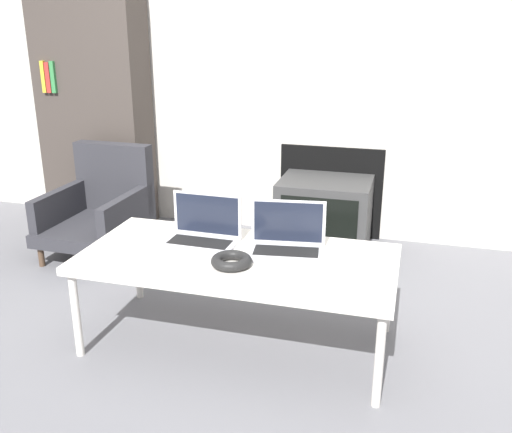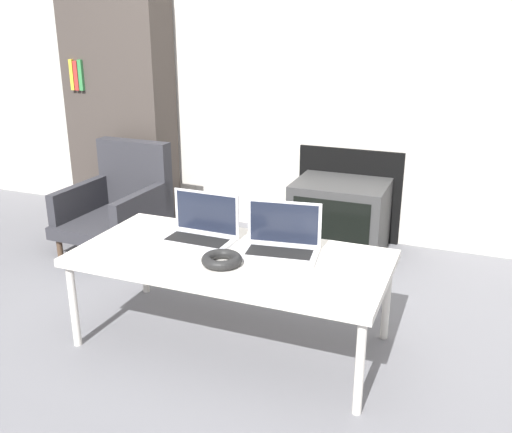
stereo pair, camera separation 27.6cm
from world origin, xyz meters
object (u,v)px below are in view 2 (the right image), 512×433
phone (272,274)px  armchair (121,201)px  laptop_left (200,230)px  headphones (222,260)px  tv (340,217)px  laptop_right (281,242)px

phone → armchair: size_ratio=0.20×
laptop_left → headphones: laptop_left is taller
tv → headphones: bearing=-97.2°
headphones → tv: (0.18, 1.39, -0.23)m
laptop_left → headphones: bearing=-44.7°
armchair → phone: bearing=-34.0°
headphones → phone: (0.23, -0.02, -0.02)m
headphones → armchair: armchair is taller
laptop_right → headphones: (-0.19, -0.22, -0.03)m
laptop_left → armchair: laptop_left is taller
laptop_right → armchair: (-1.40, 0.78, -0.20)m
armchair → laptop_right: bearing=-27.9°
laptop_left → tv: (0.39, 1.17, -0.26)m
laptop_left → headphones: (0.21, -0.22, -0.03)m
armchair → headphones: bearing=-38.2°
laptop_left → laptop_right: size_ratio=0.94×
tv → armchair: (-1.38, -0.40, 0.06)m
laptop_right → phone: laptop_right is taller
phone → tv: 1.43m
phone → armchair: bearing=144.7°
laptop_left → headphones: size_ratio=1.95×
phone → tv: tv is taller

